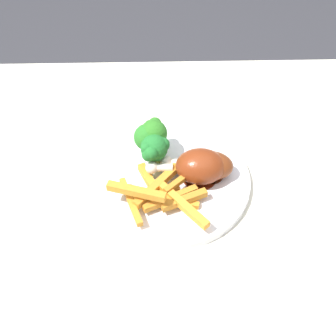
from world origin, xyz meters
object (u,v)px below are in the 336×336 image
Objects in this scene: chicken_drumstick_near at (198,167)px; chicken_drumstick_far at (208,165)px; broccoli_floret_back at (153,134)px; dining_table at (197,247)px; broccoli_floret_front at (154,150)px; fork at (322,275)px; broccoli_floret_middle at (148,138)px; carrot_fries_pile at (161,194)px; dinner_plate at (168,179)px.

chicken_drumstick_far is at bearing 23.47° from chicken_drumstick_near.
broccoli_floret_back is 0.09m from chicken_drumstick_near.
dining_table is 0.19m from broccoli_floret_front.
fork is at bearing -51.40° from chicken_drumstick_far.
broccoli_floret_middle reaches higher than chicken_drumstick_near.
carrot_fries_pile is at bearing 56.29° from fork.
broccoli_floret_front is (-0.02, 0.02, 0.05)m from dinner_plate.
chicken_drumstick_far is (0.09, -0.04, -0.02)m from broccoli_floret_middle.
broccoli_floret_front is at bearing 161.80° from chicken_drumstick_near.
broccoli_floret_front reaches higher than dinner_plate.
broccoli_floret_back is (-0.00, 0.03, 0.00)m from broccoli_floret_front.
dining_table is at bearing -104.35° from chicken_drumstick_far.
broccoli_floret_back reaches higher than chicken_drumstick_near.
broccoli_floret_front is 1.00× the size of broccoli_floret_middle.
dining_table is 0.23m from fork.
fork reaches higher than dining_table.
chicken_drumstick_near is 0.02m from chicken_drumstick_far.
chicken_drumstick_far is at bearing 35.33° from fork.
dining_table is at bearing -41.68° from broccoli_floret_front.
dinner_plate is 0.05m from chicken_drumstick_near.
dinner_plate is 3.77× the size of broccoli_floret_back.
chicken_drumstick_far reaches higher than carrot_fries_pile.
dinner_plate is 0.26m from fork.
carrot_fries_pile is 1.20× the size of chicken_drumstick_near.
broccoli_floret_back is 0.35× the size of fork.
chicken_drumstick_near is 1.05× the size of chicken_drumstick_far.
chicken_drumstick_near is at bearing 95.19° from dining_table.
broccoli_floret_middle reaches higher than carrot_fries_pile.
dining_table is 9.62× the size of chicken_drumstick_far.
broccoli_floret_middle is 0.43× the size of carrot_fries_pile.
chicken_drumstick_far is at bearing -29.54° from broccoli_floret_back.
dinner_plate is 0.07m from broccoli_floret_back.
broccoli_floret_middle is at bearing 123.87° from dinner_plate.
broccoli_floret_back is at bearing 126.85° from dining_table.
broccoli_floret_back reaches higher than carrot_fries_pile.
carrot_fries_pile is (0.01, -0.06, -0.03)m from broccoli_floret_front.
chicken_drumstick_far is 0.60× the size of fork.
broccoli_floret_back is (0.01, 0.00, 0.00)m from broccoli_floret_middle.
dining_table is at bearing 46.74° from fork.
fork is (0.21, -0.12, -0.02)m from carrot_fries_pile.
carrot_fries_pile is at bearing -177.63° from dining_table.
broccoli_floret_front is at bearing 46.20° from fork.
dining_table is at bearing 2.37° from carrot_fries_pile.
broccoli_floret_back is at bearing 28.40° from broccoli_floret_middle.
fork is (0.22, -0.19, -0.05)m from broccoli_floret_front.
dining_table is 0.21m from broccoli_floret_back.
broccoli_floret_back is at bearing 113.21° from dinner_plate.
chicken_drumstick_near is at bearing -18.20° from broccoli_floret_front.
broccoli_floret_front reaches higher than carrot_fries_pile.
broccoli_floret_back is (-0.02, 0.05, 0.05)m from dinner_plate.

